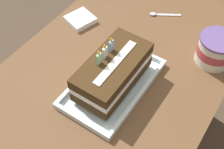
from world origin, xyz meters
TOP-DOWN VIEW (x-y plane):
  - dining_table at (0.00, 0.00)m, footprint 1.22×0.69m
  - foil_tray at (-0.03, -0.03)m, footprint 0.35×0.21m
  - birthday_cake at (-0.03, -0.03)m, footprint 0.26×0.13m
  - ice_cream_tub at (0.25, -0.25)m, footprint 0.13×0.13m
  - serving_spoon_near_tray at (0.36, 0.01)m, footprint 0.08×0.11m
  - napkin_pile at (0.16, 0.25)m, footprint 0.12×0.12m

SIDE VIEW (x-z plane):
  - dining_table at x=0.00m, z-range 0.26..1.01m
  - serving_spoon_near_tray at x=0.36m, z-range 0.75..0.76m
  - foil_tray at x=-0.03m, z-range 0.75..0.77m
  - napkin_pile at x=0.16m, z-range 0.75..0.77m
  - ice_cream_tub at x=0.25m, z-range 0.75..0.85m
  - birthday_cake at x=-0.03m, z-range 0.75..0.90m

